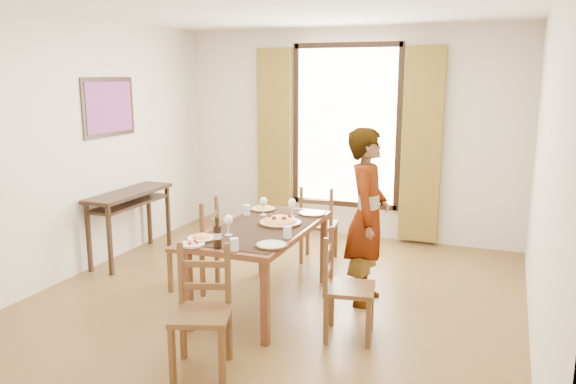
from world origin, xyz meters
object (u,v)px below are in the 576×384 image
at_px(dining_table, 263,234).
at_px(man, 367,217).
at_px(pasta_platter, 280,219).
at_px(console_table, 130,201).

height_order(dining_table, man, man).
bearing_deg(pasta_platter, console_table, 165.61).
bearing_deg(man, dining_table, 110.73).
height_order(dining_table, pasta_platter, pasta_platter).
xyz_separation_m(dining_table, pasta_platter, (0.12, 0.12, 0.12)).
height_order(console_table, man, man).
bearing_deg(pasta_platter, dining_table, -135.28).
relative_size(man, pasta_platter, 4.12).
height_order(console_table, dining_table, console_table).
bearing_deg(dining_table, pasta_platter, 44.72).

